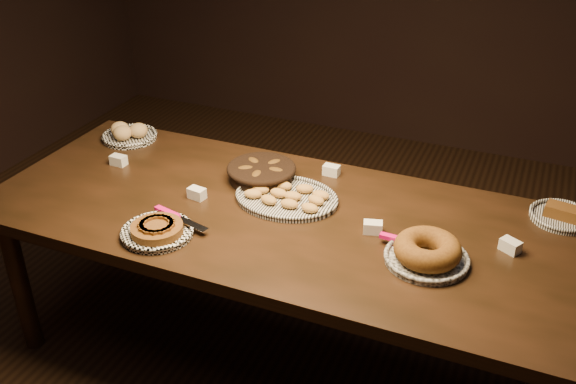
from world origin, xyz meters
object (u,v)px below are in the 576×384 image
at_px(madeleine_platter, 286,197).
at_px(apple_tart_plate, 158,230).
at_px(bundt_cake_plate, 427,252).
at_px(buffet_table, 281,228).

bearing_deg(madeleine_platter, apple_tart_plate, -117.90).
distance_m(apple_tart_plate, bundt_cake_plate, 0.98).
distance_m(buffet_table, madeleine_platter, 0.13).
xyz_separation_m(buffet_table, bundt_cake_plate, (0.60, -0.10, 0.11)).
bearing_deg(madeleine_platter, buffet_table, -67.92).
bearing_deg(apple_tart_plate, madeleine_platter, 33.95).
xyz_separation_m(madeleine_platter, bundt_cake_plate, (0.62, -0.20, 0.02)).
distance_m(buffet_table, apple_tart_plate, 0.49).
bearing_deg(bundt_cake_plate, buffet_table, 177.12).
relative_size(madeleine_platter, bundt_cake_plate, 1.27).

